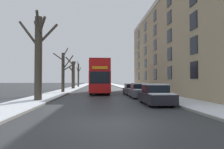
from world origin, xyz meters
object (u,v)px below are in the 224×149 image
object	(u,v)px
parked_car_1	(140,91)
parked_car_2	(132,89)
parked_car_0	(155,95)
pedestrian_left_sidewalk	(38,89)
bare_tree_left_3	(78,75)
double_decker_bus	(99,76)
bare_tree_left_2	(73,74)
bare_tree_left_0	(38,54)
bare_tree_left_1	(63,71)

from	to	relation	value
parked_car_1	parked_car_2	distance (m)	5.23
parked_car_0	pedestrian_left_sidewalk	bearing A→B (deg)	159.71
bare_tree_left_3	parked_car_0	world-z (taller)	bare_tree_left_3
pedestrian_left_sidewalk	double_decker_bus	bearing A→B (deg)	55.51
pedestrian_left_sidewalk	bare_tree_left_2	bearing A→B (deg)	80.85
parked_car_2	double_decker_bus	bearing A→B (deg)	140.22
bare_tree_left_0	parked_car_1	bearing A→B (deg)	21.02
bare_tree_left_3	double_decker_bus	bearing A→B (deg)	-78.77
bare_tree_left_1	parked_car_0	distance (m)	18.06
bare_tree_left_2	parked_car_2	bearing A→B (deg)	-62.43
bare_tree_left_2	bare_tree_left_1	bearing A→B (deg)	-89.25
bare_tree_left_3	bare_tree_left_0	bearing A→B (deg)	-89.82
bare_tree_left_0	bare_tree_left_1	world-z (taller)	bare_tree_left_0
bare_tree_left_3	pedestrian_left_sidewalk	size ratio (longest dim) A/B	3.59
bare_tree_left_2	parked_car_2	world-z (taller)	bare_tree_left_2
double_decker_bus	parked_car_2	size ratio (longest dim) A/B	2.73
bare_tree_left_1	bare_tree_left_3	world-z (taller)	same
bare_tree_left_2	parked_car_0	bearing A→B (deg)	-72.33
bare_tree_left_0	bare_tree_left_1	xyz separation A→B (m)	(0.04, 12.93, -0.78)
parked_car_1	parked_car_0	bearing A→B (deg)	-90.00
bare_tree_left_1	bare_tree_left_3	distance (m)	25.38
double_decker_bus	parked_car_1	world-z (taller)	double_decker_bus
bare_tree_left_0	parked_car_0	bearing A→B (deg)	-15.64
parked_car_2	pedestrian_left_sidewalk	size ratio (longest dim) A/B	2.35
parked_car_0	double_decker_bus	bearing A→B (deg)	105.22
bare_tree_left_1	bare_tree_left_2	size ratio (longest dim) A/B	1.02
bare_tree_left_3	parked_car_1	size ratio (longest dim) A/B	1.69
bare_tree_left_1	bare_tree_left_2	bearing A→B (deg)	90.75
double_decker_bus	bare_tree_left_3	bearing A→B (deg)	101.23
bare_tree_left_2	double_decker_bus	bearing A→B (deg)	-69.91
bare_tree_left_1	pedestrian_left_sidewalk	distance (m)	12.23
bare_tree_left_3	parked_car_2	distance (m)	31.10
bare_tree_left_3	parked_car_2	world-z (taller)	bare_tree_left_3
double_decker_bus	parked_car_0	xyz separation A→B (m)	(3.96, -14.54, -1.75)
bare_tree_left_3	double_decker_bus	distance (m)	26.83
bare_tree_left_1	bare_tree_left_2	distance (m)	13.39
parked_car_0	parked_car_2	distance (m)	11.24
parked_car_0	bare_tree_left_3	bearing A→B (deg)	102.67
bare_tree_left_2	parked_car_0	xyz separation A→B (m)	(9.19, -28.86, -2.38)
bare_tree_left_3	pedestrian_left_sidewalk	xyz separation A→B (m)	(-0.07, -37.42, -2.26)
bare_tree_left_0	double_decker_bus	bearing A→B (deg)	66.96
bare_tree_left_3	parked_car_0	distance (m)	41.94
bare_tree_left_0	bare_tree_left_3	size ratio (longest dim) A/B	1.09
bare_tree_left_3	parked_car_2	bearing A→B (deg)	-72.77
bare_tree_left_2	parked_car_0	size ratio (longest dim) A/B	1.43
double_decker_bus	pedestrian_left_sidewalk	bearing A→B (deg)	-115.48
parked_car_1	pedestrian_left_sidewalk	world-z (taller)	pedestrian_left_sidewalk
bare_tree_left_0	parked_car_1	size ratio (longest dim) A/B	1.84
pedestrian_left_sidewalk	parked_car_1	bearing A→B (deg)	6.65
bare_tree_left_1	parked_car_0	size ratio (longest dim) A/B	1.46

